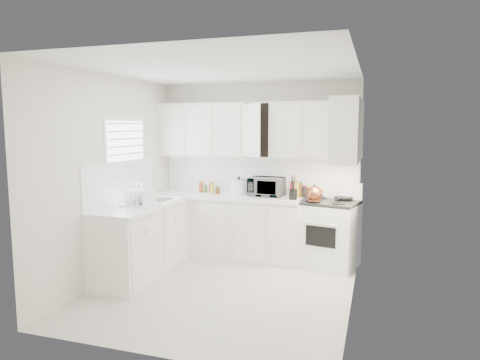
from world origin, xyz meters
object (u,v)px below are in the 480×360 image
at_px(utensil_crock, 293,187).
at_px(dish_rack, 140,197).
at_px(stove, 328,225).
at_px(tea_kettle, 315,192).
at_px(rice_cooker, 239,185).
at_px(microwave, 266,185).

bearing_deg(utensil_crock, dish_rack, -148.61).
xyz_separation_m(stove, tea_kettle, (-0.18, -0.16, 0.47)).
distance_m(stove, rice_cooker, 1.42).
xyz_separation_m(microwave, dish_rack, (-1.32, -1.28, -0.05)).
bearing_deg(utensil_crock, stove, 19.91).
bearing_deg(tea_kettle, utensil_crock, 158.50).
relative_size(tea_kettle, utensil_crock, 0.74).
xyz_separation_m(stove, rice_cooker, (-1.34, 0.07, 0.49)).
height_order(microwave, dish_rack, microwave).
relative_size(microwave, rice_cooker, 1.87).
relative_size(stove, dish_rack, 2.74).
bearing_deg(utensil_crock, rice_cooker, 164.54).
distance_m(stove, microwave, 1.05).
relative_size(tea_kettle, rice_cooker, 1.01).
xyz_separation_m(rice_cooker, dish_rack, (-0.89, -1.31, -0.01)).
xyz_separation_m(rice_cooker, utensil_crock, (0.86, -0.24, 0.05)).
relative_size(microwave, utensil_crock, 1.37).
bearing_deg(tea_kettle, stove, 18.01).
distance_m(microwave, utensil_crock, 0.48).
bearing_deg(dish_rack, utensil_crock, 34.86).
xyz_separation_m(tea_kettle, dish_rack, (-2.05, -1.08, 0.01)).
distance_m(microwave, rice_cooker, 0.43).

